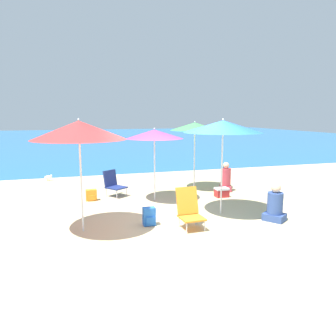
{
  "coord_description": "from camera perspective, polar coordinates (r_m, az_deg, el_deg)",
  "views": [
    {
      "loc": [
        -2.2,
        -6.54,
        2.36
      ],
      "look_at": [
        0.22,
        1.36,
        1.0
      ],
      "focal_mm": 35.0,
      "sensor_mm": 36.0,
      "label": 1
    }
  ],
  "objects": [
    {
      "name": "ground_plane",
      "position": [
        7.29,
        1.52,
        -9.55
      ],
      "size": [
        60.0,
        60.0,
        0.0
      ],
      "primitive_type": "plane",
      "color": "#C6B284"
    },
    {
      "name": "sea_water",
      "position": [
        32.95,
        -13.17,
        5.0
      ],
      "size": [
        60.0,
        40.0,
        0.01
      ],
      "color": "#23669E",
      "rests_on": "ground"
    },
    {
      "name": "beach_umbrella_blue",
      "position": [
        7.71,
        9.54,
        7.13
      ],
      "size": [
        1.83,
        1.83,
        2.26
      ],
      "color": "white",
      "rests_on": "ground"
    },
    {
      "name": "beach_umbrella_purple",
      "position": [
        8.86,
        -2.38,
        5.92
      ],
      "size": [
        1.57,
        1.57,
        2.0
      ],
      "color": "white",
      "rests_on": "ground"
    },
    {
      "name": "beach_umbrella_red",
      "position": [
        6.63,
        -15.24,
        6.37
      ],
      "size": [
        1.85,
        1.85,
        2.28
      ],
      "color": "white",
      "rests_on": "ground"
    },
    {
      "name": "beach_umbrella_green",
      "position": [
        10.26,
        4.69,
        7.2
      ],
      "size": [
        1.53,
        1.53,
        2.15
      ],
      "color": "white",
      "rests_on": "ground"
    },
    {
      "name": "beach_chair_orange",
      "position": [
        6.93,
        3.72,
        -7.1
      ],
      "size": [
        0.49,
        0.62,
        0.83
      ],
      "rotation": [
        0.0,
        0.0,
        0.04
      ],
      "color": "silver",
      "rests_on": "ground"
    },
    {
      "name": "beach_chair_navy",
      "position": [
        9.68,
        -9.48,
        -2.63
      ],
      "size": [
        0.71,
        0.73,
        0.74
      ],
      "rotation": [
        0.0,
        0.0,
        0.64
      ],
      "color": "silver",
      "rests_on": "ground"
    },
    {
      "name": "person_seated_near",
      "position": [
        10.31,
        10.01,
        -1.92
      ],
      "size": [
        0.47,
        0.5,
        0.9
      ],
      "rotation": [
        0.0,
        0.0,
        -0.39
      ],
      "color": "#BF3F4C",
      "rests_on": "ground"
    },
    {
      "name": "person_seated_far",
      "position": [
        7.73,
        18.13,
        -6.21
      ],
      "size": [
        0.57,
        0.58,
        0.86
      ],
      "rotation": [
        0.0,
        0.0,
        0.61
      ],
      "color": "#334C8C",
      "rests_on": "ground"
    },
    {
      "name": "backpack_blue",
      "position": [
        7.1,
        -3.3,
        -8.45
      ],
      "size": [
        0.26,
        0.21,
        0.39
      ],
      "color": "blue",
      "rests_on": "ground"
    },
    {
      "name": "backpack_orange",
      "position": [
        9.32,
        -13.21,
        -4.63
      ],
      "size": [
        0.29,
        0.21,
        0.31
      ],
      "color": "orange",
      "rests_on": "ground"
    },
    {
      "name": "cooler_box",
      "position": [
        9.59,
        9.33,
        -4.19
      ],
      "size": [
        0.38,
        0.28,
        0.27
      ],
      "color": "#B72828",
      "rests_on": "ground"
    },
    {
      "name": "seagull",
      "position": [
        12.46,
        -20.1,
        -1.5
      ],
      "size": [
        0.27,
        0.11,
        0.23
      ],
      "color": "gold",
      "rests_on": "ground"
    }
  ]
}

